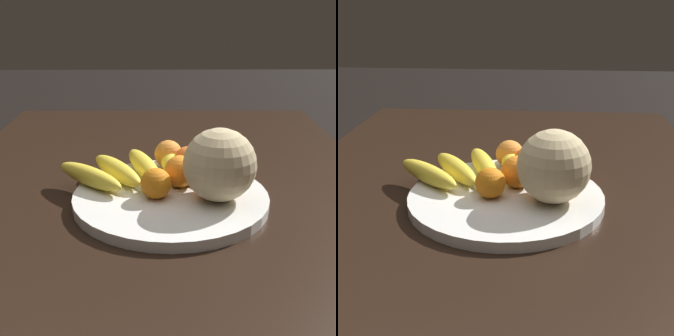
{
  "view_description": "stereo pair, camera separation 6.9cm",
  "coord_description": "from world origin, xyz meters",
  "views": [
    {
      "loc": [
        -0.77,
        -0.0,
        1.1
      ],
      "look_at": [
        0.03,
        -0.01,
        0.79
      ],
      "focal_mm": 50.0,
      "sensor_mm": 36.0,
      "label": 1
    },
    {
      "loc": [
        -0.76,
        -0.07,
        1.1
      ],
      "look_at": [
        0.03,
        -0.01,
        0.79
      ],
      "focal_mm": 50.0,
      "sensor_mm": 36.0,
      "label": 2
    }
  ],
  "objects": [
    {
      "name": "kitchen_table",
      "position": [
        0.0,
        0.0,
        0.63
      ],
      "size": [
        1.46,
        0.91,
        0.72
      ],
      "color": "black",
      "rests_on": "ground_plane"
    },
    {
      "name": "fruit_bowl",
      "position": [
        0.03,
        -0.01,
        0.73
      ],
      "size": [
        0.36,
        0.36,
        0.02
      ],
      "color": "white",
      "rests_on": "kitchen_table"
    },
    {
      "name": "melon",
      "position": [
        -0.0,
        -0.1,
        0.81
      ],
      "size": [
        0.13,
        0.13,
        0.13
      ],
      "color": "#C6B284",
      "rests_on": "fruit_bowl"
    },
    {
      "name": "banana_bunch",
      "position": [
        0.1,
        0.06,
        0.76
      ],
      "size": [
        0.23,
        0.26,
        0.04
      ],
      "rotation": [
        0.0,
        0.0,
        6.75
      ],
      "color": "brown",
      "rests_on": "fruit_bowl"
    },
    {
      "name": "orange_front_left",
      "position": [
        0.1,
        -0.1,
        0.77
      ],
      "size": [
        0.06,
        0.06,
        0.06
      ],
      "color": "orange",
      "rests_on": "fruit_bowl"
    },
    {
      "name": "orange_front_right",
      "position": [
        0.06,
        -0.03,
        0.77
      ],
      "size": [
        0.06,
        0.06,
        0.06
      ],
      "color": "orange",
      "rests_on": "fruit_bowl"
    },
    {
      "name": "orange_mid_center",
      "position": [
        0.13,
        -0.14,
        0.77
      ],
      "size": [
        0.06,
        0.06,
        0.06
      ],
      "color": "orange",
      "rests_on": "fruit_bowl"
    },
    {
      "name": "orange_back_left",
      "position": [
        0.01,
        0.01,
        0.77
      ],
      "size": [
        0.06,
        0.06,
        0.06
      ],
      "color": "orange",
      "rests_on": "fruit_bowl"
    },
    {
      "name": "orange_back_right",
      "position": [
        0.16,
        -0.01,
        0.77
      ],
      "size": [
        0.06,
        0.06,
        0.06
      ],
      "color": "orange",
      "rests_on": "fruit_bowl"
    },
    {
      "name": "orange_top_small",
      "position": [
        0.13,
        -0.05,
        0.77
      ],
      "size": [
        0.06,
        0.06,
        0.06
      ],
      "color": "orange",
      "rests_on": "fruit_bowl"
    },
    {
      "name": "orange_side_extra",
      "position": [
        0.16,
        -0.09,
        0.77
      ],
      "size": [
        0.07,
        0.07,
        0.07
      ],
      "color": "orange",
      "rests_on": "fruit_bowl"
    },
    {
      "name": "produce_tag",
      "position": [
        0.05,
        -0.08,
        0.74
      ],
      "size": [
        0.1,
        0.09,
        0.0
      ],
      "rotation": [
        0.0,
        0.0,
        0.65
      ],
      "color": "white",
      "rests_on": "fruit_bowl"
    }
  ]
}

